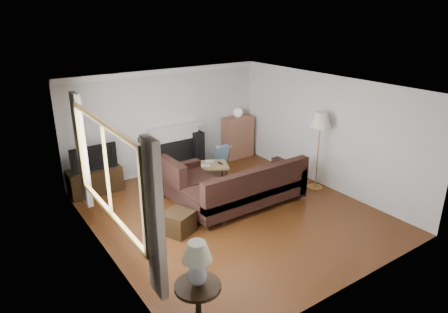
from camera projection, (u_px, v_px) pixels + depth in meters
room at (233, 154)px, 7.45m from camera, size 5.10×5.60×2.54m
window at (107, 170)px, 5.89m from camera, size 0.12×2.74×1.54m
curtain_near at (155, 221)px, 4.80m from camera, size 0.10×0.35×2.10m
curtain_far at (82, 151)px, 7.14m from camera, size 0.10×0.35×2.10m
fireplace at (175, 148)px, 9.80m from camera, size 1.40×0.26×1.15m
tv_stand at (95, 181)px, 8.68m from camera, size 1.11×0.50×0.55m
television at (92, 157)px, 8.49m from camera, size 0.98×0.13×0.56m
speaker_left at (146, 159)px, 9.30m from camera, size 0.36×0.40×1.00m
speaker_right at (198, 149)px, 10.09m from camera, size 0.26×0.31×0.91m
bookshelf at (238, 137)px, 10.70m from camera, size 0.81×0.38×1.11m
globe_lamp at (238, 112)px, 10.46m from camera, size 0.24×0.24×0.24m
sectional_sofa at (246, 186)px, 8.02m from camera, size 2.72×1.98×0.88m
coffee_table at (204, 173)px, 9.23m from camera, size 1.25×0.99×0.43m
footstool at (178, 223)px, 7.13m from camera, size 0.63×0.63×0.41m
floor_lamp at (318, 151)px, 8.69m from camera, size 0.45×0.45×1.75m
side_table at (198, 309)px, 4.86m from camera, size 0.57×0.57×0.71m
table_lamp at (197, 264)px, 4.64m from camera, size 0.36×0.36×0.58m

